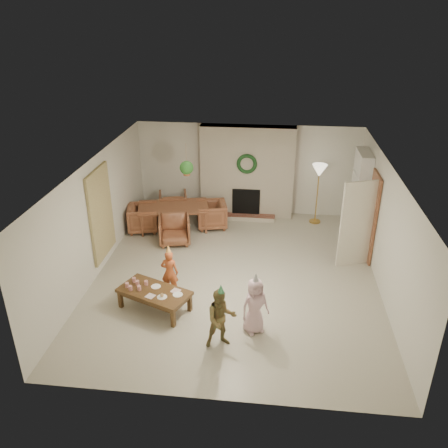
# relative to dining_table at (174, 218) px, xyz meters

# --- Properties ---
(floor) EXTENTS (7.00, 7.00, 0.00)m
(floor) POSITION_rel_dining_table_xyz_m (1.82, -2.16, -0.32)
(floor) COLOR #B7B29E
(floor) RESTS_ON ground
(ceiling) EXTENTS (7.00, 7.00, 0.00)m
(ceiling) POSITION_rel_dining_table_xyz_m (1.82, -2.16, 2.18)
(ceiling) COLOR white
(ceiling) RESTS_ON wall_back
(wall_back) EXTENTS (7.00, 0.00, 7.00)m
(wall_back) POSITION_rel_dining_table_xyz_m (1.82, 1.34, 0.93)
(wall_back) COLOR silver
(wall_back) RESTS_ON floor
(wall_front) EXTENTS (7.00, 0.00, 7.00)m
(wall_front) POSITION_rel_dining_table_xyz_m (1.82, -5.66, 0.93)
(wall_front) COLOR silver
(wall_front) RESTS_ON floor
(wall_left) EXTENTS (0.00, 7.00, 7.00)m
(wall_left) POSITION_rel_dining_table_xyz_m (-1.18, -2.16, 0.93)
(wall_left) COLOR silver
(wall_left) RESTS_ON floor
(wall_right) EXTENTS (0.00, 7.00, 7.00)m
(wall_right) POSITION_rel_dining_table_xyz_m (4.82, -2.16, 0.93)
(wall_right) COLOR silver
(wall_right) RESTS_ON floor
(fireplace_mass) EXTENTS (2.50, 0.40, 2.50)m
(fireplace_mass) POSITION_rel_dining_table_xyz_m (1.82, 1.14, 0.93)
(fireplace_mass) COLOR #571719
(fireplace_mass) RESTS_ON floor
(fireplace_hearth) EXTENTS (1.60, 0.30, 0.12)m
(fireplace_hearth) POSITION_rel_dining_table_xyz_m (1.82, 0.79, -0.26)
(fireplace_hearth) COLOR maroon
(fireplace_hearth) RESTS_ON floor
(fireplace_firebox) EXTENTS (0.75, 0.12, 0.75)m
(fireplace_firebox) POSITION_rel_dining_table_xyz_m (1.82, 0.96, 0.13)
(fireplace_firebox) COLOR black
(fireplace_firebox) RESTS_ON floor
(fireplace_wreath) EXTENTS (0.54, 0.10, 0.54)m
(fireplace_wreath) POSITION_rel_dining_table_xyz_m (1.82, 0.91, 1.23)
(fireplace_wreath) COLOR #153A1B
(fireplace_wreath) RESTS_ON fireplace_mass
(floor_lamp_base) EXTENTS (0.30, 0.30, 0.03)m
(floor_lamp_base) POSITION_rel_dining_table_xyz_m (3.70, 0.84, -0.30)
(floor_lamp_base) COLOR gold
(floor_lamp_base) RESTS_ON floor
(floor_lamp_post) EXTENTS (0.03, 0.03, 1.46)m
(floor_lamp_post) POSITION_rel_dining_table_xyz_m (3.70, 0.84, 0.44)
(floor_lamp_post) COLOR gold
(floor_lamp_post) RESTS_ON floor
(floor_lamp_shade) EXTENTS (0.39, 0.39, 0.32)m
(floor_lamp_shade) POSITION_rel_dining_table_xyz_m (3.70, 0.84, 1.15)
(floor_lamp_shade) COLOR beige
(floor_lamp_shade) RESTS_ON floor_lamp_post
(bookshelf_carcass) EXTENTS (0.30, 1.00, 2.20)m
(bookshelf_carcass) POSITION_rel_dining_table_xyz_m (4.66, 0.14, 0.78)
(bookshelf_carcass) COLOR white
(bookshelf_carcass) RESTS_ON floor
(bookshelf_shelf_a) EXTENTS (0.30, 0.92, 0.03)m
(bookshelf_shelf_a) POSITION_rel_dining_table_xyz_m (4.64, 0.14, 0.13)
(bookshelf_shelf_a) COLOR white
(bookshelf_shelf_a) RESTS_ON bookshelf_carcass
(bookshelf_shelf_b) EXTENTS (0.30, 0.92, 0.03)m
(bookshelf_shelf_b) POSITION_rel_dining_table_xyz_m (4.64, 0.14, 0.53)
(bookshelf_shelf_b) COLOR white
(bookshelf_shelf_b) RESTS_ON bookshelf_carcass
(bookshelf_shelf_c) EXTENTS (0.30, 0.92, 0.03)m
(bookshelf_shelf_c) POSITION_rel_dining_table_xyz_m (4.64, 0.14, 0.93)
(bookshelf_shelf_c) COLOR white
(bookshelf_shelf_c) RESTS_ON bookshelf_carcass
(bookshelf_shelf_d) EXTENTS (0.30, 0.92, 0.03)m
(bookshelf_shelf_d) POSITION_rel_dining_table_xyz_m (4.64, 0.14, 1.33)
(bookshelf_shelf_d) COLOR white
(bookshelf_shelf_d) RESTS_ON bookshelf_carcass
(books_row_lower) EXTENTS (0.20, 0.40, 0.24)m
(books_row_lower) POSITION_rel_dining_table_xyz_m (4.62, -0.01, 0.27)
(books_row_lower) COLOR maroon
(books_row_lower) RESTS_ON bookshelf_shelf_a
(books_row_mid) EXTENTS (0.20, 0.44, 0.24)m
(books_row_mid) POSITION_rel_dining_table_xyz_m (4.62, 0.19, 0.67)
(books_row_mid) COLOR #283F93
(books_row_mid) RESTS_ON bookshelf_shelf_b
(books_row_upper) EXTENTS (0.20, 0.36, 0.22)m
(books_row_upper) POSITION_rel_dining_table_xyz_m (4.62, 0.04, 1.06)
(books_row_upper) COLOR #9F9922
(books_row_upper) RESTS_ON bookshelf_shelf_c
(door_frame) EXTENTS (0.05, 0.86, 2.04)m
(door_frame) POSITION_rel_dining_table_xyz_m (4.78, -0.96, 0.70)
(door_frame) COLOR brown
(door_frame) RESTS_ON floor
(door_leaf) EXTENTS (0.77, 0.32, 2.00)m
(door_leaf) POSITION_rel_dining_table_xyz_m (4.40, -1.34, 0.68)
(door_leaf) COLOR beige
(door_leaf) RESTS_ON floor
(curtain_panel) EXTENTS (0.06, 1.20, 2.00)m
(curtain_panel) POSITION_rel_dining_table_xyz_m (-1.14, -1.96, 0.93)
(curtain_panel) COLOR #BFBA87
(curtain_panel) RESTS_ON wall_left
(dining_table) EXTENTS (1.97, 1.38, 0.63)m
(dining_table) POSITION_rel_dining_table_xyz_m (0.00, 0.00, 0.00)
(dining_table) COLOR brown
(dining_table) RESTS_ON floor
(dining_chair_near) EXTENTS (0.90, 0.91, 0.70)m
(dining_chair_near) POSITION_rel_dining_table_xyz_m (0.18, -0.77, 0.03)
(dining_chair_near) COLOR brown
(dining_chair_near) RESTS_ON floor
(dining_chair_far) EXTENTS (0.90, 0.91, 0.70)m
(dining_chair_far) POSITION_rel_dining_table_xyz_m (-0.18, 0.77, 0.03)
(dining_chair_far) COLOR brown
(dining_chair_far) RESTS_ON floor
(dining_chair_left) EXTENTS (0.91, 0.90, 0.70)m
(dining_chair_left) POSITION_rel_dining_table_xyz_m (-0.77, -0.18, 0.03)
(dining_chair_left) COLOR brown
(dining_chair_left) RESTS_ON floor
(dining_chair_right) EXTENTS (0.91, 0.90, 0.70)m
(dining_chair_right) POSITION_rel_dining_table_xyz_m (0.96, 0.23, 0.03)
(dining_chair_right) COLOR brown
(dining_chair_right) RESTS_ON floor
(hanging_plant_cord) EXTENTS (0.01, 0.01, 0.70)m
(hanging_plant_cord) POSITION_rel_dining_table_xyz_m (0.52, -0.66, 1.83)
(hanging_plant_cord) COLOR tan
(hanging_plant_cord) RESTS_ON ceiling
(hanging_plant_pot) EXTENTS (0.16, 0.16, 0.12)m
(hanging_plant_pot) POSITION_rel_dining_table_xyz_m (0.52, -0.66, 1.48)
(hanging_plant_pot) COLOR #9B5532
(hanging_plant_pot) RESTS_ON hanging_plant_cord
(hanging_plant_foliage) EXTENTS (0.32, 0.32, 0.32)m
(hanging_plant_foliage) POSITION_rel_dining_table_xyz_m (0.52, -0.66, 1.60)
(hanging_plant_foliage) COLOR #1E531B
(hanging_plant_foliage) RESTS_ON hanging_plant_pot
(coffee_table_top) EXTENTS (1.52, 1.15, 0.06)m
(coffee_table_top) POSITION_rel_dining_table_xyz_m (0.38, -3.52, 0.07)
(coffee_table_top) COLOR #52371B
(coffee_table_top) RESTS_ON floor
(coffee_table_apron) EXTENTS (1.38, 1.02, 0.08)m
(coffee_table_apron) POSITION_rel_dining_table_xyz_m (0.38, -3.52, -0.00)
(coffee_table_apron) COLOR #52371B
(coffee_table_apron) RESTS_ON floor
(coffee_leg_fl) EXTENTS (0.10, 0.10, 0.36)m
(coffee_leg_fl) POSITION_rel_dining_table_xyz_m (-0.30, -3.54, -0.14)
(coffee_leg_fl) COLOR #52371B
(coffee_leg_fl) RESTS_ON floor
(coffee_leg_fr) EXTENTS (0.10, 0.10, 0.36)m
(coffee_leg_fr) POSITION_rel_dining_table_xyz_m (0.84, -4.02, -0.14)
(coffee_leg_fr) COLOR #52371B
(coffee_leg_fr) RESTS_ON floor
(coffee_leg_bl) EXTENTS (0.10, 0.10, 0.36)m
(coffee_leg_bl) POSITION_rel_dining_table_xyz_m (-0.09, -3.03, -0.14)
(coffee_leg_bl) COLOR #52371B
(coffee_leg_bl) RESTS_ON floor
(coffee_leg_br) EXTENTS (0.10, 0.10, 0.36)m
(coffee_leg_br) POSITION_rel_dining_table_xyz_m (1.06, -3.51, -0.14)
(coffee_leg_br) COLOR #52371B
(coffee_leg_br) RESTS_ON floor
(cup_a) EXTENTS (0.10, 0.10, 0.09)m
(cup_a) POSITION_rel_dining_table_xyz_m (-0.17, -3.47, 0.15)
(cup_a) COLOR silver
(cup_a) RESTS_ON coffee_table_top
(cup_b) EXTENTS (0.10, 0.10, 0.09)m
(cup_b) POSITION_rel_dining_table_xyz_m (-0.08, -3.27, 0.15)
(cup_b) COLOR silver
(cup_b) RESTS_ON coffee_table_top
(cup_c) EXTENTS (0.10, 0.10, 0.09)m
(cup_c) POSITION_rel_dining_table_xyz_m (-0.07, -3.56, 0.15)
(cup_c) COLOR silver
(cup_c) RESTS_ON coffee_table_top
(cup_d) EXTENTS (0.10, 0.10, 0.09)m
(cup_d) POSITION_rel_dining_table_xyz_m (0.01, -3.37, 0.15)
(cup_d) COLOR silver
(cup_d) RESTS_ON coffee_table_top
(cup_e) EXTENTS (0.10, 0.10, 0.09)m
(cup_e) POSITION_rel_dining_table_xyz_m (0.10, -3.54, 0.15)
(cup_e) COLOR silver
(cup_e) RESTS_ON coffee_table_top
(cup_f) EXTENTS (0.10, 0.10, 0.09)m
(cup_f) POSITION_rel_dining_table_xyz_m (0.18, -3.35, 0.15)
(cup_f) COLOR silver
(cup_f) RESTS_ON coffee_table_top
(plate_a) EXTENTS (0.25, 0.25, 0.01)m
(plate_a) POSITION_rel_dining_table_xyz_m (0.38, -3.39, 0.11)
(plate_a) COLOR white
(plate_a) RESTS_ON coffee_table_top
(plate_b) EXTENTS (0.25, 0.25, 0.01)m
(plate_b) POSITION_rel_dining_table_xyz_m (0.58, -3.72, 0.11)
(plate_b) COLOR white
(plate_b) RESTS_ON coffee_table_top
(plate_c) EXTENTS (0.25, 0.25, 0.01)m
(plate_c) POSITION_rel_dining_table_xyz_m (0.85, -3.61, 0.11)
(plate_c) COLOR white
(plate_c) RESTS_ON coffee_table_top
(food_scoop) EXTENTS (0.10, 0.10, 0.07)m
(food_scoop) POSITION_rel_dining_table_xyz_m (0.58, -3.72, 0.15)
(food_scoop) COLOR tan
(food_scoop) RESTS_ON plate_b
(napkin_left) EXTENTS (0.21, 0.21, 0.01)m
(napkin_left) POSITION_rel_dining_table_xyz_m (0.35, -3.72, 0.11)
(napkin_left) COLOR #D69DA2
(napkin_left) RESTS_ON coffee_table_top
(napkin_right) EXTENTS (0.21, 0.21, 0.01)m
(napkin_right) POSITION_rel_dining_table_xyz_m (0.79, -3.49, 0.11)
(napkin_right) COLOR #D69DA2
(napkin_right) RESTS_ON coffee_table_top
(child_red) EXTENTS (0.36, 0.24, 0.97)m
(child_red) POSITION_rel_dining_table_xyz_m (0.56, -2.95, 0.17)
(child_red) COLOR #C4562A
(child_red) RESTS_ON floor
(party_hat_red) EXTENTS (0.17, 0.17, 0.18)m
(party_hat_red) POSITION_rel_dining_table_xyz_m (0.56, -2.95, 0.70)
(party_hat_red) COLOR #E3E44C
(party_hat_red) RESTS_ON child_red
(child_plaid) EXTENTS (0.64, 0.57, 1.10)m
(child_plaid) POSITION_rel_dining_table_xyz_m (1.77, -4.41, 0.24)
(child_plaid) COLOR #974C29
(child_plaid) RESTS_ON floor
(party_hat_plaid) EXTENTS (0.13, 0.13, 0.18)m
(party_hat_plaid) POSITION_rel_dining_table_xyz_m (1.77, -4.41, 0.83)
(party_hat_plaid) COLOR #439E61
(party_hat_plaid) RESTS_ON child_plaid
(child_pink) EXTENTS (0.62, 0.56, 1.07)m
(child_pink) POSITION_rel_dining_table_xyz_m (2.32, -3.96, 0.22)
(child_pink) COLOR beige
(child_pink) RESTS_ON floor
(party_hat_pink) EXTENTS (0.18, 0.18, 0.19)m
(party_hat_pink) POSITION_rel_dining_table_xyz_m (2.32, -3.96, 0.80)
(party_hat_pink) COLOR #A9AAB0
(party_hat_pink) RESTS_ON child_pink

